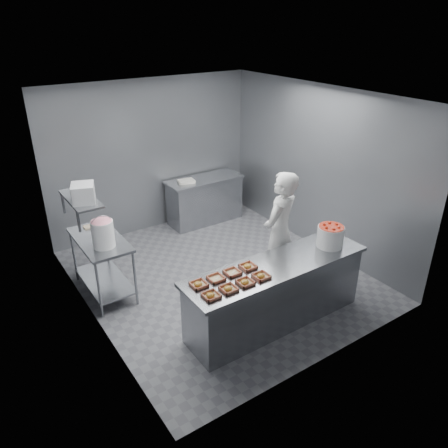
{
  "coord_description": "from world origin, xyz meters",
  "views": [
    {
      "loc": [
        -3.24,
        -4.94,
        3.79
      ],
      "look_at": [
        -0.05,
        -0.2,
        1.02
      ],
      "focal_mm": 35.0,
      "sensor_mm": 36.0,
      "label": 1
    }
  ],
  "objects_px": {
    "back_counter": "(205,200)",
    "tray_4": "(199,284)",
    "strawberry_tub": "(330,236)",
    "tray_6": "(232,272)",
    "prep_table": "(102,257)",
    "tray_3": "(261,276)",
    "tray_5": "(216,278)",
    "appliance": "(83,193)",
    "service_counter": "(276,293)",
    "tray_1": "(228,289)",
    "worker": "(280,233)",
    "tray_0": "(211,295)",
    "tray_7": "(248,266)",
    "tray_2": "(245,282)",
    "glaze_bucket": "(103,233)"
  },
  "relations": [
    {
      "from": "tray_3",
      "to": "tray_6",
      "type": "height_order",
      "value": "tray_3"
    },
    {
      "from": "tray_2",
      "to": "tray_4",
      "type": "relative_size",
      "value": 1.0
    },
    {
      "from": "service_counter",
      "to": "tray_6",
      "type": "height_order",
      "value": "tray_6"
    },
    {
      "from": "prep_table",
      "to": "worker",
      "type": "distance_m",
      "value": 2.6
    },
    {
      "from": "tray_2",
      "to": "tray_6",
      "type": "height_order",
      "value": "tray_2"
    },
    {
      "from": "tray_6",
      "to": "service_counter",
      "type": "bearing_deg",
      "value": -12.49
    },
    {
      "from": "back_counter",
      "to": "tray_4",
      "type": "xyz_separation_m",
      "value": [
        -1.99,
        -3.12,
        0.47
      ]
    },
    {
      "from": "tray_1",
      "to": "appliance",
      "type": "relative_size",
      "value": 0.58
    },
    {
      "from": "back_counter",
      "to": "strawberry_tub",
      "type": "distance_m",
      "value": 3.33
    },
    {
      "from": "tray_1",
      "to": "worker",
      "type": "xyz_separation_m",
      "value": [
        1.4,
        0.73,
        0.01
      ]
    },
    {
      "from": "service_counter",
      "to": "back_counter",
      "type": "bearing_deg",
      "value": 74.52
    },
    {
      "from": "tray_1",
      "to": "tray_0",
      "type": "bearing_deg",
      "value": 180.0
    },
    {
      "from": "tray_5",
      "to": "worker",
      "type": "relative_size",
      "value": 0.1
    },
    {
      "from": "back_counter",
      "to": "tray_0",
      "type": "height_order",
      "value": "tray_0"
    },
    {
      "from": "tray_0",
      "to": "tray_1",
      "type": "height_order",
      "value": "same"
    },
    {
      "from": "prep_table",
      "to": "tray_5",
      "type": "xyz_separation_m",
      "value": [
        0.8,
        -1.82,
        0.33
      ]
    },
    {
      "from": "prep_table",
      "to": "tray_0",
      "type": "height_order",
      "value": "tray_0"
    },
    {
      "from": "prep_table",
      "to": "tray_3",
      "type": "relative_size",
      "value": 6.4
    },
    {
      "from": "prep_table",
      "to": "tray_2",
      "type": "distance_m",
      "value": 2.35
    },
    {
      "from": "tray_3",
      "to": "tray_5",
      "type": "xyz_separation_m",
      "value": [
        -0.48,
        0.27,
        -0.0
      ]
    },
    {
      "from": "tray_3",
      "to": "back_counter",
      "type": "bearing_deg",
      "value": 69.41
    },
    {
      "from": "tray_5",
      "to": "worker",
      "type": "height_order",
      "value": "worker"
    },
    {
      "from": "tray_5",
      "to": "worker",
      "type": "xyz_separation_m",
      "value": [
        1.39,
        0.47,
        0.01
      ]
    },
    {
      "from": "tray_1",
      "to": "tray_2",
      "type": "distance_m",
      "value": 0.24
    },
    {
      "from": "prep_table",
      "to": "tray_3",
      "type": "bearing_deg",
      "value": -58.48
    },
    {
      "from": "tray_5",
      "to": "strawberry_tub",
      "type": "distance_m",
      "value": 1.77
    },
    {
      "from": "strawberry_tub",
      "to": "glaze_bucket",
      "type": "relative_size",
      "value": 0.78
    },
    {
      "from": "tray_4",
      "to": "back_counter",
      "type": "bearing_deg",
      "value": 57.41
    },
    {
      "from": "prep_table",
      "to": "tray_4",
      "type": "bearing_deg",
      "value": -72.9
    },
    {
      "from": "back_counter",
      "to": "worker",
      "type": "distance_m",
      "value": 2.72
    },
    {
      "from": "prep_table",
      "to": "back_counter",
      "type": "relative_size",
      "value": 0.8
    },
    {
      "from": "back_counter",
      "to": "glaze_bucket",
      "type": "relative_size",
      "value": 3.23
    },
    {
      "from": "tray_2",
      "to": "tray_3",
      "type": "relative_size",
      "value": 1.0
    },
    {
      "from": "tray_3",
      "to": "tray_6",
      "type": "relative_size",
      "value": 1.0
    },
    {
      "from": "strawberry_tub",
      "to": "tray_6",
      "type": "bearing_deg",
      "value": 173.94
    },
    {
      "from": "back_counter",
      "to": "tray_5",
      "type": "xyz_separation_m",
      "value": [
        -1.75,
        -3.12,
        0.47
      ]
    },
    {
      "from": "prep_table",
      "to": "tray_7",
      "type": "distance_m",
      "value": 2.24
    },
    {
      "from": "tray_6",
      "to": "appliance",
      "type": "distance_m",
      "value": 2.19
    },
    {
      "from": "service_counter",
      "to": "tray_1",
      "type": "distance_m",
      "value": 0.98
    },
    {
      "from": "strawberry_tub",
      "to": "tray_3",
      "type": "bearing_deg",
      "value": -175.13
    },
    {
      "from": "back_counter",
      "to": "tray_5",
      "type": "bearing_deg",
      "value": -119.31
    },
    {
      "from": "tray_0",
      "to": "tray_7",
      "type": "bearing_deg",
      "value": 20.52
    },
    {
      "from": "tray_4",
      "to": "tray_6",
      "type": "relative_size",
      "value": 1.0
    },
    {
      "from": "strawberry_tub",
      "to": "appliance",
      "type": "distance_m",
      "value": 3.33
    },
    {
      "from": "strawberry_tub",
      "to": "appliance",
      "type": "relative_size",
      "value": 1.12
    },
    {
      "from": "tray_5",
      "to": "appliance",
      "type": "xyz_separation_m",
      "value": [
        -0.97,
        1.65,
        0.77
      ]
    },
    {
      "from": "strawberry_tub",
      "to": "tray_4",
      "type": "bearing_deg",
      "value": 175.4
    },
    {
      "from": "appliance",
      "to": "tray_1",
      "type": "bearing_deg",
      "value": -43.72
    },
    {
      "from": "tray_4",
      "to": "strawberry_tub",
      "type": "distance_m",
      "value": 2.01
    },
    {
      "from": "glaze_bucket",
      "to": "tray_5",
      "type": "bearing_deg",
      "value": -62.19
    }
  ]
}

